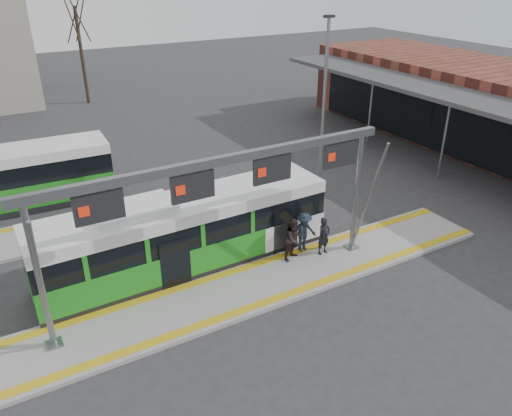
{
  "coord_description": "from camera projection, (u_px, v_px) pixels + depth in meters",
  "views": [
    {
      "loc": [
        -7.02,
        -13.44,
        11.05
      ],
      "look_at": [
        2.39,
        3.0,
        1.61
      ],
      "focal_mm": 35.0,
      "sensor_mm": 36.0,
      "label": 1
    }
  ],
  "objects": [
    {
      "name": "passenger_b",
      "position": [
        294.0,
        239.0,
        19.96
      ],
      "size": [
        1.05,
        0.94,
        1.78
      ],
      "primitive_type": "imported",
      "rotation": [
        0.0,
        0.0,
        0.36
      ],
      "color": "#2D1E1F",
      "rests_on": "platform_main"
    },
    {
      "name": "tactile_main",
      "position": [
        240.0,
        289.0,
        18.42
      ],
      "size": [
        22.0,
        2.65,
        0.02
      ],
      "color": "gold",
      "rests_on": "platform_main"
    },
    {
      "name": "ground",
      "position": [
        240.0,
        292.0,
        18.49
      ],
      "size": [
        120.0,
        120.0,
        0.0
      ],
      "primitive_type": "plane",
      "color": "#2D2D30",
      "rests_on": "ground"
    },
    {
      "name": "platform_main",
      "position": [
        240.0,
        291.0,
        18.45
      ],
      "size": [
        22.0,
        3.0,
        0.15
      ],
      "primitive_type": "cube",
      "color": "gray",
      "rests_on": "ground"
    },
    {
      "name": "platform_second",
      "position": [
        81.0,
        227.0,
        22.89
      ],
      "size": [
        20.0,
        3.0,
        0.15
      ],
      "primitive_type": "cube",
      "color": "gray",
      "rests_on": "ground"
    },
    {
      "name": "passenger_a",
      "position": [
        324.0,
        236.0,
        20.33
      ],
      "size": [
        0.63,
        0.45,
        1.62
      ],
      "primitive_type": "imported",
      "rotation": [
        0.0,
        0.0,
        0.12
      ],
      "color": "black",
      "rests_on": "platform_main"
    },
    {
      "name": "hero_bus",
      "position": [
        185.0,
        234.0,
        19.42
      ],
      "size": [
        11.66,
        2.67,
        3.19
      ],
      "rotation": [
        0.0,
        0.0,
        0.02
      ],
      "color": "black",
      "rests_on": "ground"
    },
    {
      "name": "gantry",
      "position": [
        226.0,
        186.0,
        16.61
      ],
      "size": [
        13.0,
        1.68,
        5.2
      ],
      "color": "slate",
      "rests_on": "platform_main"
    },
    {
      "name": "passenger_c",
      "position": [
        304.0,
        232.0,
        20.47
      ],
      "size": [
        1.15,
        0.68,
        1.77
      ],
      "primitive_type": "imported",
      "rotation": [
        0.0,
        0.0,
        -0.02
      ],
      "color": "#1C2733",
      "rests_on": "platform_main"
    },
    {
      "name": "tree_mid",
      "position": [
        77.0,
        20.0,
        40.05
      ],
      "size": [
        1.4,
        1.4,
        8.84
      ],
      "color": "#382B21",
      "rests_on": "ground"
    },
    {
      "name": "tactile_second",
      "position": [
        76.0,
        215.0,
        23.75
      ],
      "size": [
        20.0,
        0.35,
        0.02
      ],
      "color": "gold",
      "rests_on": "platform_second"
    },
    {
      "name": "lamp_east",
      "position": [
        324.0,
        107.0,
        24.16
      ],
      "size": [
        0.5,
        0.25,
        8.85
      ],
      "color": "slate",
      "rests_on": "ground"
    }
  ]
}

